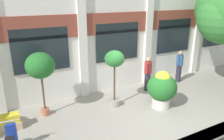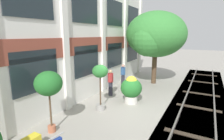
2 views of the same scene
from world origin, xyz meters
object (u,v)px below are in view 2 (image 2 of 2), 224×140
object	(u,v)px
resident_watching_tracks	(123,75)
potted_plant_low_pan	(49,85)
potted_plant_glazed_jar	(131,88)
broadleaf_tree	(156,36)
potted_plant_terracotta_small	(100,76)
resident_by_doorway	(110,82)

from	to	relation	value
resident_watching_tracks	potted_plant_low_pan	bearing A→B (deg)	-112.26
potted_plant_glazed_jar	broadleaf_tree	bearing A→B (deg)	0.40
potted_plant_glazed_jar	potted_plant_terracotta_small	distance (m)	2.06
potted_plant_glazed_jar	potted_plant_terracotta_small	xyz separation A→B (m)	(-1.58, 0.98, 0.88)
resident_watching_tracks	resident_by_doorway	bearing A→B (deg)	-109.87
potted_plant_low_pan	resident_by_doorway	distance (m)	4.82
potted_plant_glazed_jar	resident_by_doorway	world-z (taller)	resident_by_doorway
potted_plant_low_pan	potted_plant_terracotta_small	bearing A→B (deg)	-11.81
broadleaf_tree	potted_plant_low_pan	distance (m)	9.05
potted_plant_terracotta_small	broadleaf_tree	bearing A→B (deg)	-8.82
broadleaf_tree	resident_watching_tracks	size ratio (longest dim) A/B	3.30
resident_by_doorway	resident_watching_tracks	size ratio (longest dim) A/B	0.99
potted_plant_glazed_jar	potted_plant_low_pan	xyz separation A→B (m)	(-4.21, 1.53, 1.06)
potted_plant_terracotta_small	resident_watching_tracks	world-z (taller)	potted_plant_terracotta_small
broadleaf_tree	resident_watching_tracks	bearing A→B (deg)	139.15
resident_watching_tracks	broadleaf_tree	bearing A→B (deg)	25.24
potted_plant_low_pan	potted_plant_terracotta_small	size ratio (longest dim) A/B	1.05
potted_plant_glazed_jar	resident_by_doorway	bearing A→B (deg)	72.63
broadleaf_tree	potted_plant_terracotta_small	size ratio (longest dim) A/B	2.36
potted_plant_low_pan	resident_by_doorway	world-z (taller)	potted_plant_low_pan
resident_by_doorway	resident_watching_tracks	bearing A→B (deg)	51.96
potted_plant_glazed_jar	potted_plant_low_pan	distance (m)	4.61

